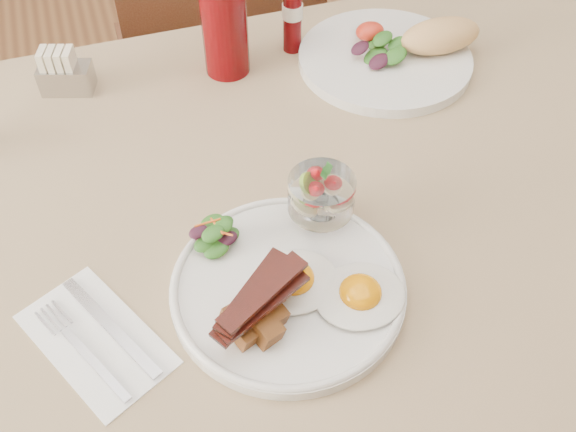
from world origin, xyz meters
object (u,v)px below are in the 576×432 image
object	(u,v)px
ketchup_bottle	(224,15)
main_plate	(288,288)
table	(321,222)
fruit_cup	(321,195)
hot_sauce_bottle	(292,19)
chair_far	(219,56)
sugar_caddy	(64,74)
second_plate	(398,52)

from	to	relation	value
ketchup_bottle	main_plate	bearing A→B (deg)	-95.86
table	fruit_cup	size ratio (longest dim) A/B	15.76
ketchup_bottle	hot_sauce_bottle	world-z (taller)	ketchup_bottle
chair_far	main_plate	bearing A→B (deg)	-97.37
table	ketchup_bottle	size ratio (longest dim) A/B	6.15
ketchup_bottle	sugar_caddy	bearing A→B (deg)	173.89
chair_far	ketchup_bottle	xyz separation A→B (m)	(-0.06, -0.37, 0.33)
table	hot_sauce_bottle	xyz separation A→B (m)	(0.06, 0.32, 0.15)
hot_sauce_bottle	second_plate	bearing A→B (deg)	-30.41
table	main_plate	size ratio (longest dim) A/B	4.75
table	fruit_cup	bearing A→B (deg)	-114.46
second_plate	ketchup_bottle	bearing A→B (deg)	165.89
sugar_caddy	fruit_cup	bearing A→B (deg)	-37.23
main_plate	chair_far	bearing A→B (deg)	82.63
table	ketchup_bottle	distance (m)	0.36
second_plate	hot_sauce_bottle	distance (m)	0.18
table	ketchup_bottle	bearing A→B (deg)	101.48
fruit_cup	second_plate	xyz separation A→B (m)	(0.25, 0.31, -0.04)
chair_far	fruit_cup	xyz separation A→B (m)	(-0.04, -0.74, 0.29)
fruit_cup	second_plate	world-z (taller)	fruit_cup
second_plate	ketchup_bottle	distance (m)	0.30
table	hot_sauce_bottle	size ratio (longest dim) A/B	10.95
sugar_caddy	chair_far	bearing A→B (deg)	64.87
sugar_caddy	main_plate	bearing A→B (deg)	-48.76
hot_sauce_bottle	table	bearing A→B (deg)	-100.74
table	hot_sauce_bottle	distance (m)	0.35
fruit_cup	second_plate	size ratio (longest dim) A/B	0.27
main_plate	sugar_caddy	world-z (taller)	sugar_caddy
sugar_caddy	table	bearing A→B (deg)	-27.67
chair_far	ketchup_bottle	world-z (taller)	ketchup_bottle
main_plate	table	bearing A→B (deg)	56.69
second_plate	sugar_caddy	world-z (taller)	same
ketchup_bottle	sugar_caddy	distance (m)	0.27
main_plate	ketchup_bottle	world-z (taller)	ketchup_bottle
table	sugar_caddy	size ratio (longest dim) A/B	14.77
second_plate	fruit_cup	bearing A→B (deg)	-129.51
hot_sauce_bottle	ketchup_bottle	bearing A→B (deg)	-169.62
main_plate	hot_sauce_bottle	distance (m)	0.51
main_plate	second_plate	bearing A→B (deg)	50.30
hot_sauce_bottle	chair_far	bearing A→B (deg)	99.83
chair_far	main_plate	xyz separation A→B (m)	(-0.11, -0.83, 0.24)
fruit_cup	main_plate	bearing A→B (deg)	-130.36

